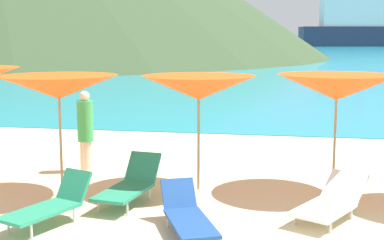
# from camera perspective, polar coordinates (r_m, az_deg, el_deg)

# --- Properties ---
(ground_plane) EXTENTS (50.00, 100.00, 0.30)m
(ground_plane) POSITION_cam_1_polar(r_m,az_deg,el_deg) (15.39, 12.50, -2.25)
(ground_plane) COLOR beige
(ocean_water) EXTENTS (650.00, 440.00, 0.02)m
(ocean_water) POSITION_cam_1_polar(r_m,az_deg,el_deg) (235.00, 10.75, 7.78)
(ocean_water) COLOR teal
(ocean_water) RESTS_ON ground_plane
(umbrella_2) EXTENTS (2.03, 2.03, 2.08)m
(umbrella_2) POSITION_cam_1_polar(r_m,az_deg,el_deg) (9.34, -13.91, 3.38)
(umbrella_2) COLOR #9E7F59
(umbrella_2) RESTS_ON ground_plane
(umbrella_3) EXTENTS (2.01, 2.01, 2.05)m
(umbrella_3) POSITION_cam_1_polar(r_m,az_deg,el_deg) (9.49, 0.70, 3.41)
(umbrella_3) COLOR #9E7F59
(umbrella_3) RESTS_ON ground_plane
(umbrella_4) EXTENTS (2.12, 2.12, 2.08)m
(umbrella_4) POSITION_cam_1_polar(r_m,az_deg,el_deg) (9.64, 15.05, 3.34)
(umbrella_4) COLOR #9E7F59
(umbrella_4) RESTS_ON ground_plane
(lounge_chair_1) EXTENTS (1.11, 1.64, 0.60)m
(lounge_chair_1) POSITION_cam_1_polar(r_m,az_deg,el_deg) (7.63, -0.50, -10.01)
(lounge_chair_1) COLOR #1E478C
(lounge_chair_1) RESTS_ON ground_plane
(lounge_chair_4) EXTENTS (1.27, 1.66, 0.59)m
(lounge_chair_4) POSITION_cam_1_polar(r_m,az_deg,el_deg) (8.46, 14.44, -8.34)
(lounge_chair_4) COLOR white
(lounge_chair_4) RESTS_ON ground_plane
(lounge_chair_5) EXTENTS (0.81, 1.60, 0.73)m
(lounge_chair_5) POSITION_cam_1_polar(r_m,az_deg,el_deg) (8.99, -6.60, -6.75)
(lounge_chair_5) COLOR #268C66
(lounge_chair_5) RESTS_ON ground_plane
(lounge_chair_6) EXTENTS (1.01, 1.52, 0.70)m
(lounge_chair_6) POSITION_cam_1_polar(r_m,az_deg,el_deg) (8.18, -14.78, -8.59)
(lounge_chair_6) COLOR #268C66
(lounge_chair_6) RESTS_ON ground_plane
(beachgoer_0) EXTENTS (0.32, 0.32, 1.65)m
(beachgoer_0) POSITION_cam_1_polar(r_m,az_deg,el_deg) (11.12, -11.20, -0.98)
(beachgoer_0) COLOR beige
(beachgoer_0) RESTS_ON ground_plane
(cruise_ship) EXTENTS (57.32, 21.11, 22.66)m
(cruise_ship) POSITION_cam_1_polar(r_m,az_deg,el_deg) (204.43, 19.36, 9.80)
(cruise_ship) COLOR #262D47
(cruise_ship) RESTS_ON ocean_water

